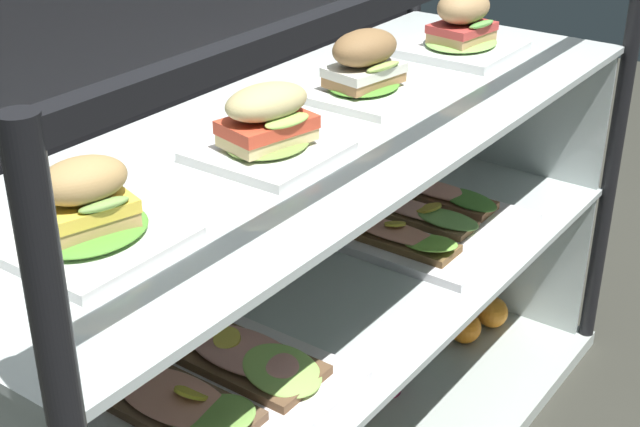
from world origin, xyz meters
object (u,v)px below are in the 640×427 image
(plated_roll_sandwich_center, at_px, (463,31))
(orange_fruit_near_left_post, at_px, (465,327))
(orange_fruit_beside_bottles, at_px, (438,311))
(open_sandwich_tray_far_left, at_px, (424,220))
(orange_fruit_rolled_forward, at_px, (492,312))
(juice_bottle_front_middle, at_px, (387,358))
(plated_roll_sandwich_far_left, at_px, (87,217))
(plated_roll_sandwich_left_of_center, at_px, (365,71))
(open_sandwich_tray_center, at_px, (214,385))
(plated_roll_sandwich_mid_left, at_px, (268,129))
(juice_bottle_near_post, at_px, (420,319))
(juice_bottle_front_fourth, at_px, (335,386))

(plated_roll_sandwich_center, bearing_deg, orange_fruit_near_left_post, -32.46)
(plated_roll_sandwich_center, bearing_deg, orange_fruit_beside_bottles, 32.90)
(open_sandwich_tray_far_left, distance_m, orange_fruit_rolled_forward, 0.46)
(juice_bottle_front_middle, bearing_deg, plated_roll_sandwich_center, -4.27)
(plated_roll_sandwich_far_left, height_order, plated_roll_sandwich_left_of_center, plated_roll_sandwich_left_of_center)
(open_sandwich_tray_center, height_order, orange_fruit_beside_bottles, open_sandwich_tray_center)
(plated_roll_sandwich_left_of_center, distance_m, open_sandwich_tray_center, 0.57)
(plated_roll_sandwich_left_of_center, bearing_deg, plated_roll_sandwich_center, -3.05)
(plated_roll_sandwich_left_of_center, xyz_separation_m, open_sandwich_tray_center, (-0.46, -0.05, -0.34))
(plated_roll_sandwich_mid_left, bearing_deg, orange_fruit_near_left_post, -1.58)
(open_sandwich_tray_far_left, distance_m, orange_fruit_beside_bottles, 0.42)
(plated_roll_sandwich_mid_left, height_order, open_sandwich_tray_center, plated_roll_sandwich_mid_left)
(juice_bottle_near_post, height_order, orange_fruit_rolled_forward, juice_bottle_near_post)
(juice_bottle_front_fourth, bearing_deg, plated_roll_sandwich_left_of_center, -13.22)
(plated_roll_sandwich_far_left, height_order, juice_bottle_front_fourth, plated_roll_sandwich_far_left)
(open_sandwich_tray_far_left, distance_m, orange_fruit_near_left_post, 0.41)
(plated_roll_sandwich_far_left, distance_m, plated_roll_sandwich_center, 0.94)
(plated_roll_sandwich_center, xyz_separation_m, orange_fruit_beside_bottles, (0.08, 0.05, -0.69))
(plated_roll_sandwich_mid_left, relative_size, open_sandwich_tray_center, 0.54)
(plated_roll_sandwich_mid_left, height_order, orange_fruit_rolled_forward, plated_roll_sandwich_mid_left)
(orange_fruit_near_left_post, bearing_deg, juice_bottle_front_fourth, 171.51)
(juice_bottle_front_middle, distance_m, orange_fruit_rolled_forward, 0.36)
(plated_roll_sandwich_mid_left, height_order, juice_bottle_near_post, plated_roll_sandwich_mid_left)
(plated_roll_sandwich_far_left, bearing_deg, juice_bottle_front_middle, 2.18)
(open_sandwich_tray_far_left, relative_size, juice_bottle_front_fourth, 1.36)
(plated_roll_sandwich_left_of_center, xyz_separation_m, juice_bottle_front_fourth, (-0.06, 0.01, -0.62))
(plated_roll_sandwich_center, height_order, juice_bottle_near_post, plated_roll_sandwich_center)
(plated_roll_sandwich_far_left, distance_m, plated_roll_sandwich_left_of_center, 0.63)
(open_sandwich_tray_center, xyz_separation_m, open_sandwich_tray_far_left, (0.63, 0.02, -0.00))
(plated_roll_sandwich_mid_left, xyz_separation_m, orange_fruit_rolled_forward, (0.76, -0.04, -0.69))
(open_sandwich_tray_center, distance_m, open_sandwich_tray_far_left, 0.63)
(plated_roll_sandwich_mid_left, relative_size, juice_bottle_front_middle, 0.90)
(juice_bottle_front_fourth, xyz_separation_m, orange_fruit_beside_bottles, (0.45, 0.02, -0.07))
(orange_fruit_beside_bottles, bearing_deg, open_sandwich_tray_far_left, -162.77)
(plated_roll_sandwich_mid_left, bearing_deg, juice_bottle_near_post, 4.30)
(orange_fruit_rolled_forward, bearing_deg, open_sandwich_tray_center, 178.85)
(juice_bottle_front_fourth, height_order, orange_fruit_beside_bottles, juice_bottle_front_fourth)
(plated_roll_sandwich_left_of_center, distance_m, orange_fruit_rolled_forward, 0.83)
(orange_fruit_rolled_forward, bearing_deg, plated_roll_sandwich_mid_left, 176.96)
(plated_roll_sandwich_far_left, distance_m, juice_bottle_near_post, 1.09)
(plated_roll_sandwich_mid_left, relative_size, open_sandwich_tray_far_left, 0.54)
(plated_roll_sandwich_left_of_center, distance_m, juice_bottle_front_middle, 0.65)
(juice_bottle_front_middle, relative_size, juice_bottle_near_post, 0.89)
(plated_roll_sandwich_far_left, height_order, open_sandwich_tray_center, plated_roll_sandwich_far_left)
(plated_roll_sandwich_far_left, bearing_deg, open_sandwich_tray_center, -8.38)
(plated_roll_sandwich_mid_left, distance_m, orange_fruit_beside_bottles, 0.98)
(plated_roll_sandwich_center, distance_m, open_sandwich_tray_far_left, 0.37)
(plated_roll_sandwich_center, bearing_deg, juice_bottle_front_middle, 175.73)
(juice_bottle_front_fourth, height_order, juice_bottle_near_post, juice_bottle_front_fourth)
(open_sandwich_tray_center, bearing_deg, orange_fruit_rolled_forward, -1.15)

